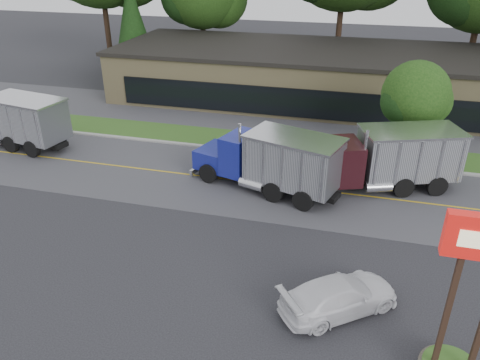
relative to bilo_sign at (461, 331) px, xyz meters
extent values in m
plane|color=#38383D|center=(-10.50, 2.50, -2.02)|extent=(140.00, 140.00, 0.00)
cube|color=#56565B|center=(-10.50, 11.50, -2.02)|extent=(60.00, 8.00, 0.02)
cube|color=gold|center=(-10.50, 11.50, -2.02)|extent=(60.00, 0.12, 0.01)
cube|color=#9E9E99|center=(-10.50, 15.70, -2.02)|extent=(60.00, 0.30, 0.12)
cube|color=#2F5F20|center=(-10.50, 17.50, -2.02)|extent=(60.00, 3.40, 0.03)
cube|color=#56565B|center=(-10.50, 22.50, -2.02)|extent=(60.00, 7.00, 0.02)
cube|color=tan|center=(-8.50, 28.50, -0.02)|extent=(32.00, 12.00, 4.00)
cube|color=#332116|center=(-0.50, 0.00, 0.58)|extent=(0.16, 0.16, 5.00)
cylinder|color=#382619|center=(-30.50, 34.50, 1.19)|extent=(0.56, 0.56, 6.42)
cylinder|color=#382619|center=(-20.50, 36.50, 0.16)|extent=(0.56, 0.56, 4.36)
cylinder|color=#382619|center=(-6.50, 36.50, 1.30)|extent=(0.56, 0.56, 6.65)
cylinder|color=#382619|center=(5.50, 35.50, 0.63)|extent=(0.56, 0.56, 5.30)
cylinder|color=#382619|center=(-26.50, 32.50, -1.52)|extent=(0.44, 0.44, 1.00)
cone|color=black|center=(-26.50, 32.50, 3.21)|extent=(4.19, 4.19, 8.57)
cylinder|color=#382619|center=(-0.50, 17.50, -0.92)|extent=(0.56, 0.56, 2.20)
sphere|color=#173A10|center=(-0.50, 17.50, 2.07)|extent=(4.03, 4.03, 4.03)
sphere|color=#173A10|center=(0.26, 18.00, 1.57)|extent=(3.02, 3.02, 3.02)
sphere|color=black|center=(-1.13, 17.12, 1.69)|extent=(2.77, 2.77, 2.77)
cube|color=black|center=(-25.91, 12.97, -1.45)|extent=(8.55, 2.47, 0.28)
cube|color=silver|center=(-24.46, 12.71, 0.00)|extent=(5.44, 3.35, 2.50)
cube|color=silver|center=(-24.46, 12.71, 1.30)|extent=(5.62, 3.52, 0.12)
cylinder|color=black|center=(-23.89, 13.78, -1.45)|extent=(1.14, 0.54, 1.10)
cylinder|color=black|center=(-24.29, 11.51, -1.45)|extent=(1.14, 0.54, 1.10)
cube|color=black|center=(-8.00, 11.02, -1.45)|extent=(7.90, 3.29, 0.28)
cube|color=navy|center=(-11.31, 12.03, -0.90)|extent=(2.49, 2.76, 1.10)
cube|color=navy|center=(-9.82, 11.58, -0.30)|extent=(2.03, 2.70, 2.20)
cube|color=black|center=(-10.40, 11.76, 0.10)|extent=(0.67, 2.03, 0.90)
cube|color=silver|center=(-6.68, 10.61, 0.00)|extent=(5.28, 3.79, 2.50)
cube|color=silver|center=(-6.68, 10.61, 1.30)|extent=(5.47, 3.97, 0.12)
cylinder|color=black|center=(-10.81, 13.08, -1.45)|extent=(1.15, 0.66, 1.10)
cylinder|color=black|center=(-11.48, 10.88, -1.45)|extent=(1.15, 0.66, 1.10)
cylinder|color=black|center=(-6.01, 11.61, -1.45)|extent=(1.15, 0.66, 1.10)
cylinder|color=black|center=(-6.69, 9.41, -1.45)|extent=(1.15, 0.66, 1.10)
cube|color=black|center=(-2.18, 12.71, -1.45)|extent=(8.36, 3.91, 0.28)
cube|color=black|center=(-5.66, 11.41, -0.90)|extent=(2.72, 2.87, 1.10)
cube|color=black|center=(-4.09, 12.00, -0.30)|extent=(2.23, 2.77, 2.20)
cube|color=black|center=(-4.70, 11.77, 0.10)|extent=(0.79, 1.99, 0.90)
cube|color=silver|center=(-0.78, 13.22, 0.00)|extent=(5.66, 4.12, 2.50)
cube|color=silver|center=(-0.78, 13.22, 1.30)|extent=(5.85, 4.31, 0.12)
cylinder|color=black|center=(-5.88, 12.56, -1.45)|extent=(1.15, 0.71, 1.10)
cylinder|color=black|center=(-5.08, 10.40, -1.45)|extent=(1.15, 0.71, 1.10)
cylinder|color=black|center=(-0.83, 14.43, -1.45)|extent=(1.15, 0.71, 1.10)
cylinder|color=black|center=(-0.03, 12.27, -1.45)|extent=(1.15, 0.71, 1.10)
imported|color=white|center=(-3.57, 2.27, -1.36)|extent=(4.76, 4.30, 1.33)
camera|label=1|loc=(-3.65, -11.56, 10.19)|focal=35.00mm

